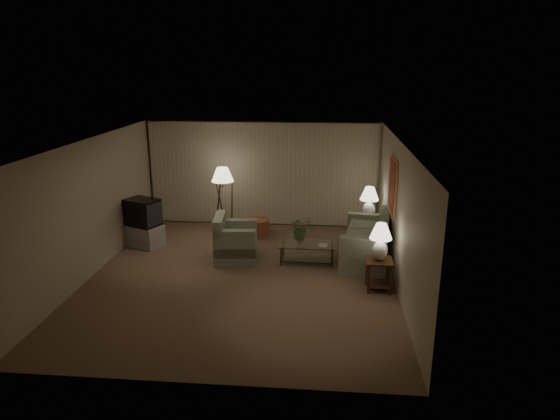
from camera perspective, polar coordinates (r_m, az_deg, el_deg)
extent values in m
plane|color=brown|center=(10.11, -4.36, -7.55)|extent=(7.00, 7.00, 0.00)
cube|color=#C4B396|center=(13.00, -1.97, 4.21)|extent=(6.00, 0.04, 2.70)
cube|color=#C4B396|center=(10.56, -20.79, 0.23)|extent=(0.04, 7.00, 2.70)
cube|color=#C4B396|center=(9.62, 13.38, -0.67)|extent=(0.04, 7.00, 2.70)
cube|color=white|center=(9.35, -4.72, 7.74)|extent=(6.00, 7.00, 0.04)
cube|color=beige|center=(12.92, -2.01, 4.14)|extent=(5.85, 0.12, 2.65)
cube|color=gold|center=(10.27, 12.80, 2.78)|extent=(0.03, 0.90, 1.10)
cube|color=#AC1F24|center=(10.27, 12.66, 2.79)|extent=(0.02, 0.80, 1.00)
cube|color=gray|center=(10.85, 9.68, -4.81)|extent=(2.10, 1.43, 0.43)
cube|color=gray|center=(10.87, -5.02, -4.64)|extent=(1.09, 1.05, 0.41)
cube|color=#361D0E|center=(9.48, 11.28, -5.73)|extent=(0.49, 0.49, 0.04)
cube|color=#361D0E|center=(9.66, 11.12, -8.26)|extent=(0.42, 0.42, 0.02)
cylinder|color=#361D0E|center=(9.40, 10.10, -7.85)|extent=(0.05, 0.05, 0.56)
cylinder|color=#361D0E|center=(9.75, 9.92, -6.92)|extent=(0.05, 0.05, 0.56)
cylinder|color=#361D0E|center=(9.44, 12.47, -7.88)|extent=(0.05, 0.05, 0.56)
cylinder|color=#361D0E|center=(9.79, 12.20, -6.94)|extent=(0.05, 0.05, 0.56)
cube|color=#361D0E|center=(11.92, 10.05, -1.02)|extent=(0.55, 0.46, 0.04)
cube|color=#361D0E|center=(12.06, 9.94, -3.10)|extent=(0.47, 0.39, 0.02)
cylinder|color=#361D0E|center=(11.82, 8.96, -2.64)|extent=(0.05, 0.05, 0.56)
cylinder|color=#361D0E|center=(12.16, 8.86, -2.08)|extent=(0.05, 0.05, 0.56)
cylinder|color=#361D0E|center=(11.86, 11.13, -2.69)|extent=(0.05, 0.05, 0.56)
cylinder|color=#361D0E|center=(12.20, 10.96, -2.13)|extent=(0.05, 0.05, 0.56)
ellipsoid|color=white|center=(9.41, 11.34, -4.60)|extent=(0.29, 0.29, 0.36)
cylinder|color=white|center=(9.33, 11.42, -3.33)|extent=(0.03, 0.03, 0.08)
cone|color=white|center=(9.28, 11.48, -2.37)|extent=(0.41, 0.41, 0.29)
ellipsoid|color=white|center=(11.85, 10.10, -0.04)|extent=(0.31, 0.31, 0.38)
cylinder|color=white|center=(11.79, 10.16, 1.05)|extent=(0.03, 0.03, 0.09)
cone|color=white|center=(11.75, 10.20, 1.88)|extent=(0.44, 0.44, 0.31)
cube|color=silver|center=(10.65, 3.12, -3.89)|extent=(1.21, 0.66, 0.02)
cube|color=silver|center=(10.76, 3.10, -5.43)|extent=(1.12, 0.57, 0.01)
cylinder|color=#412E1A|center=(10.51, 0.12, -5.36)|extent=(0.04, 0.04, 0.40)
cylinder|color=#412E1A|center=(11.00, 0.36, -4.35)|extent=(0.04, 0.04, 0.40)
cylinder|color=#412E1A|center=(10.48, 5.98, -5.52)|extent=(0.04, 0.04, 0.40)
cylinder|color=#412E1A|center=(10.96, 5.96, -4.51)|extent=(0.04, 0.04, 0.40)
cube|color=#AAAAAC|center=(12.05, -15.24, -2.81)|extent=(1.24, 1.16, 0.50)
cube|color=black|center=(11.88, -15.44, -0.25)|extent=(1.12, 1.07, 0.62)
cylinder|color=#361D0E|center=(12.29, -6.57, 3.18)|extent=(0.04, 0.04, 0.24)
cone|color=white|center=(12.25, -6.59, 4.06)|extent=(0.54, 0.54, 0.34)
cylinder|color=brown|center=(12.35, -2.67, -1.98)|extent=(0.81, 0.81, 0.41)
imported|color=white|center=(10.63, 2.32, -3.45)|extent=(0.17, 0.17, 0.15)
imported|color=#497936|center=(10.52, 2.34, -1.78)|extent=(0.57, 0.53, 0.51)
imported|color=olive|center=(10.55, 4.46, -4.03)|extent=(0.20, 0.25, 0.02)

